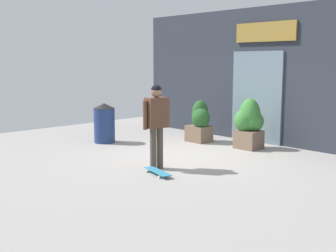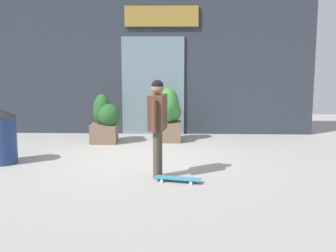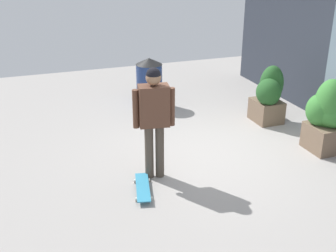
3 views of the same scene
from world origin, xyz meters
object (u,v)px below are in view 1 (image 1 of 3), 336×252
object	(u,v)px
skateboard	(157,172)
planter_box_right	(200,122)
skateboarder	(156,118)
planter_box_left	(249,123)
trash_bin	(104,123)

from	to	relation	value
skateboard	planter_box_right	bearing A→B (deg)	132.40
skateboarder	planter_box_left	size ratio (longest dim) A/B	1.36
planter_box_left	skateboard	bearing A→B (deg)	-85.25
planter_box_right	planter_box_left	bearing A→B (deg)	9.19
planter_box_left	trash_bin	xyz separation A→B (m)	(-3.13, -2.16, -0.11)
skateboard	planter_box_right	distance (m)	3.58
skateboarder	planter_box_right	world-z (taller)	skateboarder
planter_box_right	trash_bin	size ratio (longest dim) A/B	1.06
skateboarder	planter_box_right	distance (m)	3.16
skateboarder	trash_bin	distance (m)	3.22
planter_box_right	skateboarder	bearing A→B (deg)	-64.20
planter_box_left	planter_box_right	world-z (taller)	planter_box_left
trash_bin	skateboard	bearing A→B (deg)	-19.03
skateboarder	planter_box_right	bearing A→B (deg)	125.28
skateboard	planter_box_left	world-z (taller)	planter_box_left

